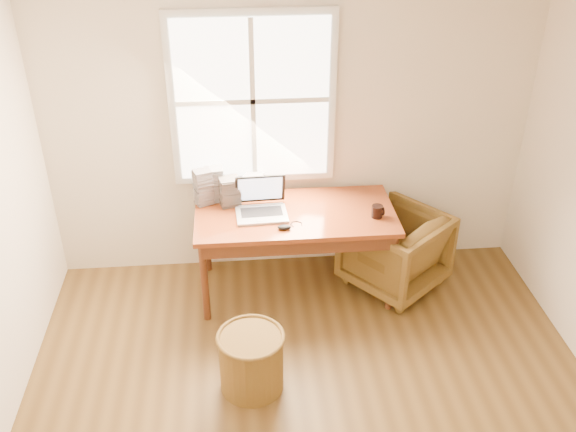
{
  "coord_description": "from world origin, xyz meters",
  "views": [
    {
      "loc": [
        -0.46,
        -2.6,
        3.34
      ],
      "look_at": [
        -0.07,
        1.65,
        0.81
      ],
      "focal_mm": 40.0,
      "sensor_mm": 36.0,
      "label": 1
    }
  ],
  "objects_px": {
    "armchair": "(395,250)",
    "coffee_mug": "(377,211)",
    "cd_stack_a": "(214,184)",
    "laptop": "(261,199)",
    "desk": "(295,214)",
    "wicker_stool": "(251,362)"
  },
  "relations": [
    {
      "from": "desk",
      "to": "coffee_mug",
      "type": "height_order",
      "value": "coffee_mug"
    },
    {
      "from": "cd_stack_a",
      "to": "desk",
      "type": "bearing_deg",
      "value": -22.72
    },
    {
      "from": "desk",
      "to": "laptop",
      "type": "xyz_separation_m",
      "value": [
        -0.27,
        -0.04,
        0.17
      ]
    },
    {
      "from": "armchair",
      "to": "coffee_mug",
      "type": "height_order",
      "value": "coffee_mug"
    },
    {
      "from": "desk",
      "to": "armchair",
      "type": "height_order",
      "value": "desk"
    },
    {
      "from": "laptop",
      "to": "coffee_mug",
      "type": "xyz_separation_m",
      "value": [
        0.9,
        -0.09,
        -0.1
      ]
    },
    {
      "from": "laptop",
      "to": "armchair",
      "type": "bearing_deg",
      "value": -0.75
    },
    {
      "from": "laptop",
      "to": "coffee_mug",
      "type": "height_order",
      "value": "laptop"
    },
    {
      "from": "cd_stack_a",
      "to": "coffee_mug",
      "type": "bearing_deg",
      "value": -17.34
    },
    {
      "from": "armchair",
      "to": "coffee_mug",
      "type": "xyz_separation_m",
      "value": [
        -0.21,
        -0.13,
        0.46
      ]
    },
    {
      "from": "armchair",
      "to": "wicker_stool",
      "type": "relative_size",
      "value": 1.68
    },
    {
      "from": "armchair",
      "to": "coffee_mug",
      "type": "bearing_deg",
      "value": -7.93
    },
    {
      "from": "desk",
      "to": "armchair",
      "type": "xyz_separation_m",
      "value": [
        0.85,
        0.0,
        -0.39
      ]
    },
    {
      "from": "armchair",
      "to": "cd_stack_a",
      "type": "height_order",
      "value": "cd_stack_a"
    },
    {
      "from": "wicker_stool",
      "to": "armchair",
      "type": "bearing_deg",
      "value": 41.28
    },
    {
      "from": "cd_stack_a",
      "to": "laptop",
      "type": "bearing_deg",
      "value": -39.44
    },
    {
      "from": "coffee_mug",
      "to": "armchair",
      "type": "bearing_deg",
      "value": 55.52
    },
    {
      "from": "desk",
      "to": "laptop",
      "type": "bearing_deg",
      "value": -172.28
    },
    {
      "from": "desk",
      "to": "cd_stack_a",
      "type": "bearing_deg",
      "value": 157.28
    },
    {
      "from": "coffee_mug",
      "to": "cd_stack_a",
      "type": "bearing_deg",
      "value": -173.52
    },
    {
      "from": "desk",
      "to": "wicker_stool",
      "type": "height_order",
      "value": "desk"
    },
    {
      "from": "armchair",
      "to": "coffee_mug",
      "type": "distance_m",
      "value": 0.52
    }
  ]
}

